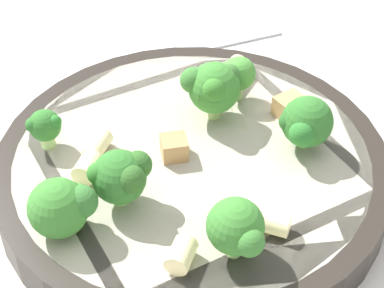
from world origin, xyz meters
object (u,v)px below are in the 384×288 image
Objects in this scene: broccoli_floret_2 at (62,207)px; rigatoni_1 at (267,222)px; broccoli_floret_4 at (307,127)px; broccoli_floret_5 at (213,87)px; rigatoni_3 at (232,73)px; broccoli_floret_1 at (237,229)px; rigatoni_2 at (88,168)px; spoon at (174,51)px; pasta_bowl at (192,167)px; broccoli_floret_0 at (45,126)px; broccoli_floret_3 at (237,74)px; chicken_chunk_0 at (291,107)px; chicken_chunk_1 at (174,144)px; rigatoni_4 at (181,255)px; rigatoni_0 at (98,146)px; broccoli_floret_6 at (121,176)px.

rigatoni_1 is (0.13, -0.01, -0.01)m from broccoli_floret_2.
broccoli_floret_5 is at bearing 142.56° from broccoli_floret_4.
broccoli_floret_1 is at bearing -98.43° from rigatoni_3.
rigatoni_2 is 0.13× the size of spoon.
rigatoni_3 reaches higher than pasta_bowl.
broccoli_floret_2 is (0.02, -0.08, 0.00)m from broccoli_floret_0.
chicken_chunk_0 is (0.04, -0.03, -0.02)m from broccoli_floret_3.
chicken_chunk_1 is (-0.10, 0.01, -0.02)m from broccoli_floret_4.
chicken_chunk_1 is (-0.05, 0.08, 0.00)m from rigatoni_1.
broccoli_floret_5 is at bearing 175.27° from chicken_chunk_0.
broccoli_floret_4 is at bearing 3.59° from rigatoni_2.
broccoli_floret_1 is at bearing -99.49° from broccoli_floret_3.
rigatoni_3 is at bearing 23.98° from broccoli_floret_0.
chicken_chunk_1 is (0.09, -0.02, -0.01)m from broccoli_floret_0.
broccoli_floret_3 is 0.08m from chicken_chunk_1.
broccoli_floret_3 is 1.86× the size of rigatoni_2.
rigatoni_4 is at bearing -159.94° from rigatoni_1.
rigatoni_1 is at bearing -81.65° from spoon.
broccoli_floret_4 is 0.15m from rigatoni_0.
rigatoni_0 is 0.06m from chicken_chunk_1.
broccoli_floret_2 is 0.26m from spoon.
rigatoni_2 is at bearing 151.54° from rigatoni_1.
broccoli_floret_5 is at bearing 48.45° from chicken_chunk_1.
broccoli_floret_1 is at bearing -38.23° from broccoli_floret_6.
rigatoni_4 is at bearing -53.81° from broccoli_floret_0.
rigatoni_2 is at bearing -104.86° from rigatoni_0.
broccoli_floret_3 is at bearing -70.50° from spoon.
pasta_bowl is at bearing -156.02° from chicken_chunk_0.
rigatoni_4 is (-0.03, -0.00, -0.02)m from broccoli_floret_1.
rigatoni_3 is at bearing 63.47° from broccoli_floret_5.
broccoli_floret_6 is 0.16m from rigatoni_3.
pasta_bowl is at bearing -7.65° from rigatoni_0.
rigatoni_0 is at bearing 128.53° from broccoli_floret_1.
broccoli_floret_5 is at bearing -116.53° from rigatoni_3.
broccoli_floret_5 is at bearing 19.97° from rigatoni_0.
broccoli_floret_3 is 1.72× the size of chicken_chunk_0.
broccoli_floret_2 is 0.08m from rigatoni_4.
broccoli_floret_3 is 0.14m from rigatoni_2.
broccoli_floret_0 is 1.06× the size of rigatoni_3.
rigatoni_0 is at bearing -160.03° from broccoli_floret_5.
broccoli_floret_5 is 2.27× the size of rigatoni_4.
broccoli_floret_2 is at bearing 162.25° from broccoli_floret_1.
broccoli_floret_4 is 0.26× the size of spoon.
broccoli_floret_0 is 1.27× the size of rigatoni_0.
rigatoni_3 is 0.20m from rigatoni_4.
broccoli_floret_4 is 0.10m from chicken_chunk_1.
broccoli_floret_4 is at bearing -5.59° from rigatoni_0.
pasta_bowl is at bearing 79.84° from rigatoni_4.
rigatoni_4 is (-0.04, -0.14, -0.02)m from broccoli_floret_5.
broccoli_floret_0 is 0.05m from rigatoni_2.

